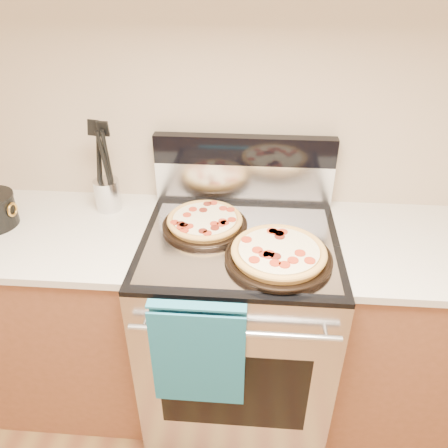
# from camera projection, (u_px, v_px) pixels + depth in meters

# --- Properties ---
(wall_back) EXTENTS (4.00, 0.00, 4.00)m
(wall_back) POSITION_uv_depth(u_px,v_px,m) (246.00, 102.00, 1.75)
(wall_back) COLOR #C5AA8E
(wall_back) RESTS_ON ground
(range_body) EXTENTS (0.76, 0.68, 0.90)m
(range_body) POSITION_uv_depth(u_px,v_px,m) (238.00, 327.00, 1.93)
(range_body) COLOR #B7B7BC
(range_body) RESTS_ON ground
(oven_window) EXTENTS (0.56, 0.01, 0.40)m
(oven_window) POSITION_uv_depth(u_px,v_px,m) (233.00, 392.00, 1.65)
(oven_window) COLOR black
(oven_window) RESTS_ON range_body
(cooktop) EXTENTS (0.76, 0.68, 0.02)m
(cooktop) POSITION_uv_depth(u_px,v_px,m) (240.00, 241.00, 1.69)
(cooktop) COLOR black
(cooktop) RESTS_ON range_body
(backsplash_lower) EXTENTS (0.76, 0.06, 0.18)m
(backsplash_lower) POSITION_uv_depth(u_px,v_px,m) (244.00, 182.00, 1.89)
(backsplash_lower) COLOR silver
(backsplash_lower) RESTS_ON cooktop
(backsplash_upper) EXTENTS (0.76, 0.06, 0.12)m
(backsplash_upper) POSITION_uv_depth(u_px,v_px,m) (244.00, 150.00, 1.82)
(backsplash_upper) COLOR black
(backsplash_upper) RESTS_ON backsplash_lower
(oven_handle) EXTENTS (0.70, 0.03, 0.03)m
(oven_handle) POSITION_uv_depth(u_px,v_px,m) (234.00, 333.00, 1.43)
(oven_handle) COLOR silver
(oven_handle) RESTS_ON range_body
(dish_towel) EXTENTS (0.32, 0.05, 0.42)m
(dish_towel) POSITION_uv_depth(u_px,v_px,m) (198.00, 352.00, 1.49)
(dish_towel) COLOR #18557B
(dish_towel) RESTS_ON oven_handle
(foil_sheet) EXTENTS (0.70, 0.55, 0.01)m
(foil_sheet) POSITION_uv_depth(u_px,v_px,m) (240.00, 243.00, 1.65)
(foil_sheet) COLOR gray
(foil_sheet) RESTS_ON cooktop
(cabinet_left) EXTENTS (1.00, 0.62, 0.88)m
(cabinet_left) POSITION_uv_depth(u_px,v_px,m) (48.00, 313.00, 2.02)
(cabinet_left) COLOR brown
(cabinet_left) RESTS_ON ground
(countertop_left) EXTENTS (1.02, 0.64, 0.03)m
(countertop_left) POSITION_uv_depth(u_px,v_px,m) (24.00, 231.00, 1.78)
(countertop_left) COLOR beige
(countertop_left) RESTS_ON cabinet_left
(cabinet_right) EXTENTS (1.00, 0.62, 0.88)m
(cabinet_right) POSITION_uv_depth(u_px,v_px,m) (440.00, 335.00, 1.90)
(cabinet_right) COLOR brown
(cabinet_right) RESTS_ON ground
(pepperoni_pizza_back) EXTENTS (0.43, 0.43, 0.04)m
(pepperoni_pizza_back) POSITION_uv_depth(u_px,v_px,m) (205.00, 222.00, 1.73)
(pepperoni_pizza_back) COLOR #B77B38
(pepperoni_pizza_back) RESTS_ON foil_sheet
(pepperoni_pizza_front) EXTENTS (0.49, 0.49, 0.05)m
(pepperoni_pizza_front) POSITION_uv_depth(u_px,v_px,m) (279.00, 254.00, 1.54)
(pepperoni_pizza_front) COLOR #B77B38
(pepperoni_pizza_front) RESTS_ON foil_sheet
(utensil_crock) EXTENTS (0.13, 0.13, 0.14)m
(utensil_crock) POSITION_uv_depth(u_px,v_px,m) (108.00, 195.00, 1.87)
(utensil_crock) COLOR silver
(utensil_crock) RESTS_ON countertop_left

